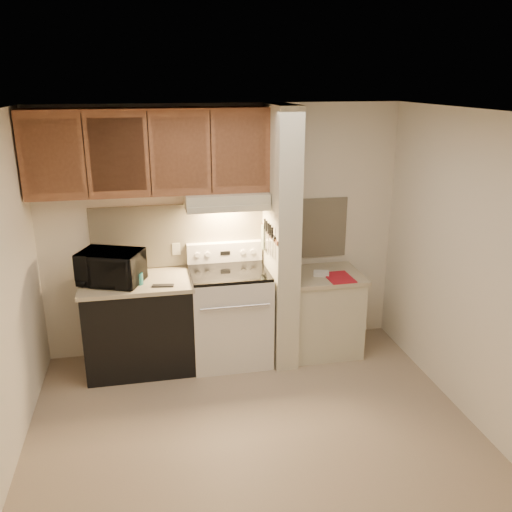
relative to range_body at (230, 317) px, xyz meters
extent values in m
plane|color=tan|center=(0.00, -1.16, -0.46)|extent=(3.60, 3.60, 0.00)
plane|color=white|center=(0.00, -1.16, 2.04)|extent=(3.60, 3.60, 0.00)
cube|color=white|center=(0.00, 0.34, 0.79)|extent=(3.60, 2.50, 0.02)
cube|color=white|center=(1.80, -1.16, 0.79)|extent=(0.02, 3.00, 2.50)
cube|color=beige|center=(0.00, 0.33, 0.78)|extent=(2.60, 0.02, 0.63)
cube|color=silver|center=(0.00, 0.00, 0.00)|extent=(0.76, 0.65, 0.92)
cube|color=black|center=(0.00, -0.32, 0.04)|extent=(0.50, 0.01, 0.30)
cylinder|color=silver|center=(0.00, -0.35, 0.26)|extent=(0.65, 0.02, 0.02)
cube|color=black|center=(0.00, 0.00, 0.48)|extent=(0.74, 0.64, 0.03)
cube|color=silver|center=(0.00, 0.28, 0.59)|extent=(0.76, 0.08, 0.20)
cube|color=black|center=(0.00, 0.24, 0.59)|extent=(0.10, 0.01, 0.04)
cylinder|color=silver|center=(-0.28, 0.24, 0.59)|extent=(0.05, 0.02, 0.05)
cylinder|color=silver|center=(-0.18, 0.24, 0.59)|extent=(0.05, 0.02, 0.05)
cylinder|color=silver|center=(0.18, 0.24, 0.59)|extent=(0.05, 0.02, 0.05)
cylinder|color=silver|center=(0.28, 0.24, 0.59)|extent=(0.05, 0.02, 0.05)
cube|color=black|center=(-0.88, 0.01, -0.03)|extent=(1.00, 0.63, 0.87)
cube|color=#B8AB8E|center=(-0.88, 0.01, 0.43)|extent=(1.04, 0.67, 0.04)
cube|color=black|center=(-0.64, -0.19, 0.46)|extent=(0.20, 0.09, 0.01)
cylinder|color=#1D6663|center=(-0.86, -0.09, 0.50)|extent=(0.12, 0.12, 0.11)
cube|color=beige|center=(-0.48, 0.32, 0.64)|extent=(0.08, 0.01, 0.12)
imported|color=black|center=(-1.10, -0.01, 0.60)|extent=(0.66, 0.56, 0.31)
cube|color=beige|center=(0.51, -0.01, 0.79)|extent=(0.22, 0.70, 2.50)
cube|color=brown|center=(0.39, -0.01, 0.84)|extent=(0.01, 0.70, 0.04)
cube|color=black|center=(0.39, -0.06, 0.86)|extent=(0.02, 0.42, 0.04)
cube|color=silver|center=(0.38, -0.22, 0.76)|extent=(0.01, 0.03, 0.16)
cylinder|color=black|center=(0.38, -0.21, 0.91)|extent=(0.02, 0.02, 0.10)
cube|color=silver|center=(0.38, -0.14, 0.75)|extent=(0.01, 0.04, 0.18)
cylinder|color=black|center=(0.38, -0.12, 0.91)|extent=(0.02, 0.02, 0.10)
cube|color=silver|center=(0.38, -0.04, 0.74)|extent=(0.01, 0.04, 0.20)
cylinder|color=black|center=(0.38, -0.06, 0.91)|extent=(0.02, 0.02, 0.10)
cube|color=silver|center=(0.38, 0.02, 0.76)|extent=(0.01, 0.04, 0.16)
cylinder|color=black|center=(0.38, 0.03, 0.91)|extent=(0.02, 0.02, 0.10)
cube|color=silver|center=(0.38, 0.09, 0.75)|extent=(0.01, 0.04, 0.18)
cylinder|color=black|center=(0.38, 0.11, 0.91)|extent=(0.02, 0.02, 0.10)
cube|color=slate|center=(0.38, 0.17, 0.76)|extent=(0.03, 0.10, 0.24)
cube|color=beige|center=(0.97, -0.01, -0.06)|extent=(0.70, 0.60, 0.81)
cube|color=#B8AB8E|center=(0.97, -0.01, 0.37)|extent=(0.74, 0.64, 0.04)
cube|color=#B21524|center=(1.07, -0.16, 0.40)|extent=(0.25, 0.34, 0.01)
cube|color=white|center=(0.92, -0.05, 0.41)|extent=(0.18, 0.14, 0.04)
cube|color=beige|center=(0.00, 0.12, 1.17)|extent=(0.78, 0.44, 0.15)
cube|color=beige|center=(0.00, -0.08, 1.12)|extent=(0.78, 0.04, 0.06)
cube|color=brown|center=(-0.69, 0.17, 1.62)|extent=(2.18, 0.33, 0.77)
cube|color=brown|center=(-1.51, 0.01, 1.62)|extent=(0.46, 0.01, 0.63)
cube|color=black|center=(-1.23, 0.01, 1.62)|extent=(0.01, 0.01, 0.73)
cube|color=brown|center=(-0.96, 0.01, 1.62)|extent=(0.46, 0.01, 0.63)
cube|color=black|center=(-0.69, 0.01, 1.62)|extent=(0.01, 0.01, 0.73)
cube|color=brown|center=(-0.42, 0.01, 1.62)|extent=(0.46, 0.01, 0.63)
cube|color=black|center=(-0.14, 0.01, 1.62)|extent=(0.01, 0.01, 0.73)
cube|color=brown|center=(0.13, 0.01, 1.62)|extent=(0.46, 0.01, 0.63)
camera|label=1|loc=(-0.73, -4.88, 2.26)|focal=38.00mm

